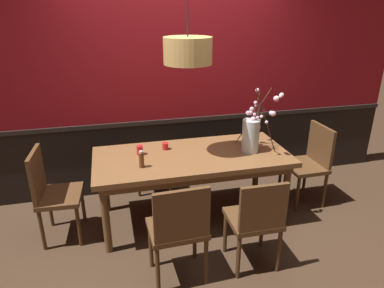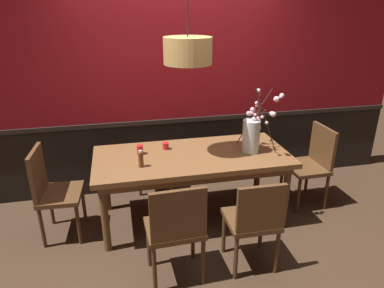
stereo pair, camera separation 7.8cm
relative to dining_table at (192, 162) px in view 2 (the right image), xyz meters
name	(u,v)px [view 2 (the right image)]	position (x,y,z in m)	size (l,w,h in m)	color
ground_plane	(192,217)	(0.00, 0.00, -0.66)	(24.00, 24.00, 0.00)	#422D1E
back_wall	(177,75)	(0.00, 0.81, 0.75)	(5.62, 0.14, 2.83)	black
dining_table	(192,162)	(0.00, 0.00, 0.00)	(1.96, 0.90, 0.74)	brown
chair_head_east_end	(312,161)	(1.39, 0.03, -0.14)	(0.41, 0.46, 0.92)	brown
chair_near_side_right	(254,219)	(0.34, -0.87, -0.16)	(0.43, 0.41, 0.87)	brown
chair_near_side_left	(176,227)	(-0.33, -0.88, -0.13)	(0.47, 0.40, 0.91)	brown
chair_head_west_end	(52,188)	(-1.38, 0.00, -0.14)	(0.41, 0.47, 0.92)	brown
chair_far_side_left	(152,147)	(-0.33, 0.84, -0.14)	(0.44, 0.43, 0.90)	brown
vase_with_blossoms	(252,135)	(0.61, -0.06, 0.27)	(0.34, 0.57, 0.71)	silver
candle_holder_nearer_center	(140,150)	(-0.51, 0.13, 0.13)	(0.07, 0.07, 0.10)	red
candle_holder_nearer_edge	(166,146)	(-0.24, 0.20, 0.12)	(0.07, 0.07, 0.07)	red
condiment_bottle	(141,159)	(-0.53, -0.17, 0.16)	(0.05, 0.05, 0.16)	brown
pendant_lamp	(188,51)	(-0.04, 0.00, 1.11)	(0.44, 0.44, 1.19)	tan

